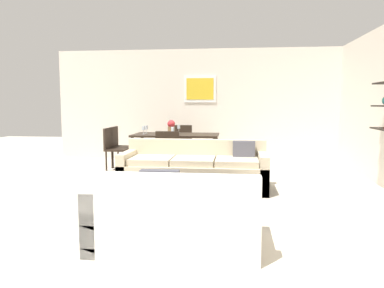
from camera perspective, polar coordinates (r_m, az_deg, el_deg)
ground_plane at (r=5.78m, az=0.88°, el=-7.65°), size 18.00×18.00×0.00m
back_wall_unit at (r=9.11m, az=5.06°, el=6.03°), size 8.40×0.09×2.70m
sofa_beige at (r=6.05m, az=0.44°, el=-4.18°), size 2.34×0.90×0.78m
loveseat_white at (r=3.66m, az=-2.61°, el=-11.17°), size 1.59×0.90×0.78m
coffee_table at (r=4.89m, az=0.54°, el=-7.92°), size 1.29×0.99×0.38m
decorative_bowl at (r=4.76m, az=0.97°, el=-5.43°), size 0.29×0.29×0.08m
candle_jar at (r=4.78m, az=2.68°, el=-5.44°), size 0.06×0.06×0.08m
apple_on_coffee_table at (r=4.93m, az=-1.45°, el=-5.09°), size 0.08×0.08×0.08m
dining_table at (r=7.78m, az=-2.49°, el=1.02°), size 1.78×0.91×0.75m
dining_chair_left_far at (r=8.30m, az=-11.12°, el=0.03°), size 0.44×0.44×0.88m
dining_chair_left_near at (r=7.91m, az=-12.02°, el=-0.29°), size 0.44×0.44×0.88m
dining_chair_head at (r=8.64m, az=-1.56°, el=0.39°), size 0.44×0.44×0.88m
dining_chair_foot at (r=6.95m, az=-3.63°, el=-1.05°), size 0.44×0.44×0.88m
wine_glass_left_near at (r=7.79m, az=-7.47°, el=2.38°), size 0.06×0.06×0.16m
wine_glass_left_far at (r=8.00m, az=-7.07°, el=2.51°), size 0.08×0.08×0.17m
wine_glass_foot at (r=7.37m, az=-2.99°, el=2.25°), size 0.06×0.06×0.18m
wine_glass_head at (r=8.15m, az=-2.05°, el=2.60°), size 0.06×0.06×0.17m
centerpiece_vase at (r=7.75m, az=-3.22°, el=2.67°), size 0.16×0.16×0.30m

